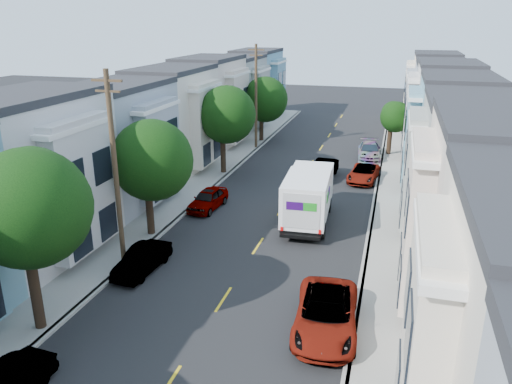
{
  "coord_description": "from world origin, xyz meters",
  "views": [
    {
      "loc": [
        6.93,
        -19.08,
        12.32
      ],
      "look_at": [
        -0.96,
        9.0,
        2.2
      ],
      "focal_mm": 35.0,
      "sensor_mm": 36.0,
      "label": 1
    }
  ],
  "objects_px": {
    "parked_left_c": "(142,260)",
    "parked_right_c": "(364,174)",
    "parked_right_b": "(326,315)",
    "tree_far_r": "(395,117)",
    "utility_pole_far": "(256,97)",
    "fedex_truck": "(308,195)",
    "tree_b": "(28,209)",
    "parked_left_d": "(208,199)",
    "tree_e": "(264,100)",
    "lead_sedan": "(324,169)",
    "tree_d": "(226,115)",
    "utility_pole_near": "(115,171)",
    "tree_c": "(151,160)",
    "parked_right_d": "(369,151)"
  },
  "relations": [
    {
      "from": "parked_left_c",
      "to": "parked_right_c",
      "type": "height_order",
      "value": "parked_left_c"
    },
    {
      "from": "parked_left_c",
      "to": "parked_right_b",
      "type": "relative_size",
      "value": 0.71
    },
    {
      "from": "tree_far_r",
      "to": "parked_right_c",
      "type": "relative_size",
      "value": 1.13
    },
    {
      "from": "parked_right_c",
      "to": "utility_pole_far",
      "type": "bearing_deg",
      "value": 150.01
    },
    {
      "from": "tree_far_r",
      "to": "fedex_truck",
      "type": "distance_m",
      "value": 19.29
    },
    {
      "from": "tree_b",
      "to": "fedex_truck",
      "type": "height_order",
      "value": "tree_b"
    },
    {
      "from": "tree_far_r",
      "to": "parked_left_d",
      "type": "height_order",
      "value": "tree_far_r"
    },
    {
      "from": "tree_e",
      "to": "lead_sedan",
      "type": "xyz_separation_m",
      "value": [
        8.02,
        -11.13,
        -3.72
      ]
    },
    {
      "from": "tree_d",
      "to": "utility_pole_far",
      "type": "relative_size",
      "value": 0.74
    },
    {
      "from": "tree_d",
      "to": "parked_left_d",
      "type": "relative_size",
      "value": 1.75
    },
    {
      "from": "tree_d",
      "to": "utility_pole_near",
      "type": "distance_m",
      "value": 16.94
    },
    {
      "from": "tree_far_r",
      "to": "utility_pole_far",
      "type": "xyz_separation_m",
      "value": [
        -13.19,
        -0.9,
        1.49
      ]
    },
    {
      "from": "tree_c",
      "to": "tree_d",
      "type": "height_order",
      "value": "tree_d"
    },
    {
      "from": "tree_e",
      "to": "fedex_truck",
      "type": "relative_size",
      "value": 0.99
    },
    {
      "from": "lead_sedan",
      "to": "fedex_truck",
      "type": "bearing_deg",
      "value": -82.8
    },
    {
      "from": "fedex_truck",
      "to": "parked_right_c",
      "type": "height_order",
      "value": "fedex_truck"
    },
    {
      "from": "utility_pole_near",
      "to": "parked_right_d",
      "type": "bearing_deg",
      "value": 65.99
    },
    {
      "from": "tree_c",
      "to": "tree_e",
      "type": "distance_m",
      "value": 25.41
    },
    {
      "from": "tree_b",
      "to": "parked_left_d",
      "type": "relative_size",
      "value": 1.86
    },
    {
      "from": "parked_right_d",
      "to": "parked_left_d",
      "type": "bearing_deg",
      "value": -125.55
    },
    {
      "from": "fedex_truck",
      "to": "parked_right_c",
      "type": "distance_m",
      "value": 10.17
    },
    {
      "from": "tree_d",
      "to": "fedex_truck",
      "type": "height_order",
      "value": "tree_d"
    },
    {
      "from": "tree_d",
      "to": "tree_far_r",
      "type": "bearing_deg",
      "value": 37.04
    },
    {
      "from": "utility_pole_far",
      "to": "fedex_truck",
      "type": "relative_size",
      "value": 1.45
    },
    {
      "from": "utility_pole_near",
      "to": "parked_right_b",
      "type": "relative_size",
      "value": 1.82
    },
    {
      "from": "parked_right_b",
      "to": "parked_right_d",
      "type": "height_order",
      "value": "parked_right_b"
    },
    {
      "from": "tree_e",
      "to": "utility_pole_near",
      "type": "bearing_deg",
      "value": -90.0
    },
    {
      "from": "utility_pole_near",
      "to": "lead_sedan",
      "type": "relative_size",
      "value": 2.3
    },
    {
      "from": "fedex_truck",
      "to": "parked_left_c",
      "type": "distance_m",
      "value": 11.33
    },
    {
      "from": "tree_d",
      "to": "lead_sedan",
      "type": "xyz_separation_m",
      "value": [
        8.02,
        1.09,
        -4.27
      ]
    },
    {
      "from": "fedex_truck",
      "to": "lead_sedan",
      "type": "relative_size",
      "value": 1.58
    },
    {
      "from": "tree_b",
      "to": "utility_pole_near",
      "type": "xyz_separation_m",
      "value": [
        0.0,
        6.29,
        -0.31
      ]
    },
    {
      "from": "lead_sedan",
      "to": "parked_left_d",
      "type": "bearing_deg",
      "value": -120.82
    },
    {
      "from": "parked_right_b",
      "to": "parked_right_c",
      "type": "distance_m",
      "value": 21.14
    },
    {
      "from": "tree_e",
      "to": "lead_sedan",
      "type": "distance_m",
      "value": 14.22
    },
    {
      "from": "utility_pole_far",
      "to": "parked_right_c",
      "type": "bearing_deg",
      "value": -35.54
    },
    {
      "from": "tree_b",
      "to": "parked_left_d",
      "type": "height_order",
      "value": "tree_b"
    },
    {
      "from": "tree_d",
      "to": "lead_sedan",
      "type": "distance_m",
      "value": 9.15
    },
    {
      "from": "tree_far_r",
      "to": "parked_right_d",
      "type": "xyz_separation_m",
      "value": [
        -1.99,
        -1.75,
        -2.93
      ]
    },
    {
      "from": "parked_left_d",
      "to": "tree_e",
      "type": "bearing_deg",
      "value": 98.96
    },
    {
      "from": "parked_right_d",
      "to": "fedex_truck",
      "type": "bearing_deg",
      "value": -103.98
    },
    {
      "from": "tree_e",
      "to": "utility_pole_far",
      "type": "bearing_deg",
      "value": -89.97
    },
    {
      "from": "parked_left_c",
      "to": "parked_right_c",
      "type": "bearing_deg",
      "value": 65.91
    },
    {
      "from": "utility_pole_far",
      "to": "parked_left_d",
      "type": "height_order",
      "value": "utility_pole_far"
    },
    {
      "from": "fedex_truck",
      "to": "lead_sedan",
      "type": "xyz_separation_m",
      "value": [
        -0.37,
        9.73,
        -1.12
      ]
    },
    {
      "from": "tree_far_r",
      "to": "parked_right_b",
      "type": "height_order",
      "value": "tree_far_r"
    },
    {
      "from": "tree_b",
      "to": "parked_right_d",
      "type": "xyz_separation_m",
      "value": [
        11.2,
        31.43,
        -4.74
      ]
    },
    {
      "from": "utility_pole_near",
      "to": "parked_right_b",
      "type": "distance_m",
      "value": 12.43
    },
    {
      "from": "tree_c",
      "to": "fedex_truck",
      "type": "relative_size",
      "value": 1.03
    },
    {
      "from": "tree_far_r",
      "to": "parked_right_c",
      "type": "distance_m",
      "value": 9.61
    }
  ]
}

